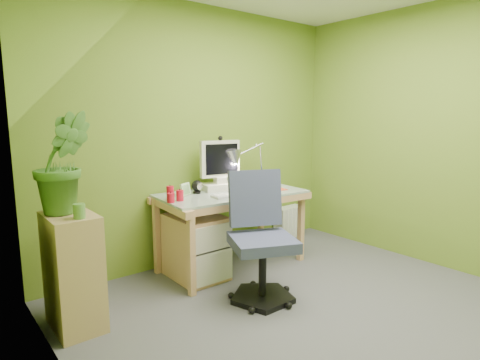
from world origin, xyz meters
TOP-DOWN VIEW (x-y plane):
  - floor at (0.00, 0.00)m, footprint 3.20×3.20m
  - wall_back at (0.00, 1.60)m, footprint 3.20×0.01m
  - wall_left at (-1.60, 0.00)m, footprint 0.01×3.20m
  - wall_right at (1.60, 0.00)m, footprint 0.01×3.20m
  - slope_ceiling at (-1.00, 0.00)m, footprint 1.10×3.20m
  - desk at (0.07, 1.20)m, footprint 1.36×0.76m
  - monitor at (0.07, 1.38)m, footprint 0.38×0.27m
  - speaker_left at (-0.20, 1.36)m, footprint 0.12×0.12m
  - speaker_right at (0.34, 1.36)m, footprint 0.12×0.12m
  - keyboard at (-0.01, 1.06)m, footprint 0.42×0.16m
  - mousepad at (0.45, 1.06)m, footprint 0.26×0.21m
  - mouse at (0.45, 1.06)m, footprint 0.12×0.08m
  - amber_tumbler at (0.25, 1.12)m, footprint 0.08×0.08m
  - candle_cluster at (-0.53, 1.21)m, footprint 0.16×0.14m
  - photo_frame_red at (0.49, 1.32)m, footprint 0.13×0.04m
  - photo_frame_blue at (0.63, 1.36)m, footprint 0.15×0.06m
  - photo_frame_green at (-0.33, 1.34)m, footprint 0.12×0.07m
  - desk_lamp at (0.52, 1.38)m, footprint 0.61×0.37m
  - side_ledge at (-1.40, 1.00)m, footprint 0.29×0.44m
  - potted_plant at (-1.40, 1.05)m, footprint 0.39×0.33m
  - green_cup at (-1.38, 0.85)m, footprint 0.09×0.09m
  - task_chair at (-0.17, 0.52)m, footprint 0.68×0.68m
  - radiator at (1.12, 1.50)m, footprint 0.36×0.16m

SIDE VIEW (x-z plane):
  - floor at x=0.00m, z-range -0.01..0.00m
  - radiator at x=1.12m, z-range 0.00..0.36m
  - desk at x=0.07m, z-range 0.00..0.70m
  - side_ledge at x=-1.40m, z-range 0.00..0.77m
  - task_chair at x=-0.17m, z-range 0.00..0.94m
  - mousepad at x=0.45m, z-range 0.70..0.71m
  - keyboard at x=-0.01m, z-range 0.70..0.72m
  - mouse at x=0.45m, z-range 0.70..0.74m
  - amber_tumbler at x=0.25m, z-range 0.70..0.80m
  - photo_frame_green at x=-0.33m, z-range 0.70..0.81m
  - photo_frame_red at x=0.49m, z-range 0.70..0.81m
  - candle_cluster at x=-0.53m, z-range 0.70..0.82m
  - speaker_left at x=-0.20m, z-range 0.70..0.82m
  - speaker_right at x=0.34m, z-range 0.70..0.82m
  - photo_frame_blue at x=0.63m, z-range 0.70..0.83m
  - green_cup at x=-1.38m, z-range 0.77..0.86m
  - monitor at x=0.07m, z-range 0.70..1.18m
  - desk_lamp at x=0.52m, z-range 0.70..1.31m
  - potted_plant at x=-1.40m, z-range 0.77..1.43m
  - wall_back at x=0.00m, z-range 0.00..2.40m
  - wall_left at x=-1.60m, z-range 0.00..2.40m
  - wall_right at x=1.60m, z-range 0.00..2.40m
  - slope_ceiling at x=-1.00m, z-range 1.30..2.40m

